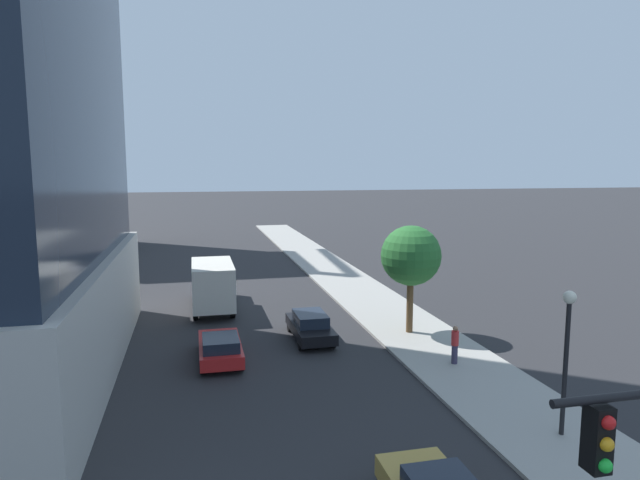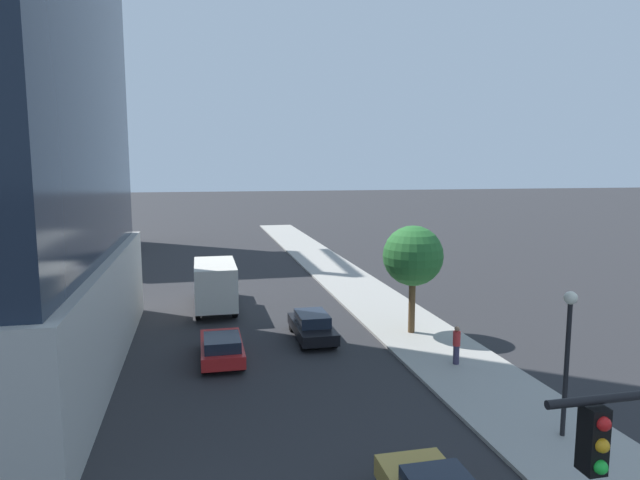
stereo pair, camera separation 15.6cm
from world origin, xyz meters
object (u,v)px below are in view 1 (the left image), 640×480
(street_lamp, at_px, (567,339))
(street_tree, at_px, (411,256))
(box_truck, at_px, (212,283))
(pedestrian_red_shirt, at_px, (455,344))
(car_red, at_px, (220,347))
(car_black, at_px, (310,326))
(construction_building, at_px, (40,93))

(street_lamp, relative_size, street_tree, 0.85)
(box_truck, height_order, pedestrian_red_shirt, box_truck)
(car_red, distance_m, box_truck, 9.81)
(car_black, bearing_deg, street_tree, -4.44)
(car_red, xyz_separation_m, pedestrian_red_shirt, (10.45, -3.08, 0.37))
(construction_building, relative_size, box_truck, 5.28)
(car_black, xyz_separation_m, car_red, (-4.83, -2.34, -0.04))
(construction_building, distance_m, street_lamp, 58.27)
(car_black, bearing_deg, car_red, -154.16)
(car_red, bearing_deg, construction_building, 112.66)
(construction_building, height_order, box_truck, construction_building)
(street_lamp, distance_m, car_black, 14.07)
(car_red, bearing_deg, street_tree, 10.56)
(car_black, bearing_deg, construction_building, 119.84)
(construction_building, distance_m, pedestrian_red_shirt, 52.90)
(street_tree, xyz_separation_m, box_truck, (-10.28, 7.83, -2.59))
(construction_building, xyz_separation_m, pedestrian_red_shirt, (26.98, -42.66, -15.84))
(construction_building, bearing_deg, street_lamp, -61.10)
(street_lamp, xyz_separation_m, car_black, (-6.04, 12.40, -2.73))
(street_lamp, distance_m, street_tree, 12.03)
(construction_building, bearing_deg, street_tree, -54.56)
(car_black, distance_m, pedestrian_red_shirt, 7.81)
(street_lamp, height_order, pedestrian_red_shirt, street_lamp)
(car_black, distance_m, car_red, 5.37)
(construction_building, distance_m, car_red, 45.85)
(street_tree, bearing_deg, street_lamp, -87.17)
(street_lamp, xyz_separation_m, box_truck, (-10.87, 19.82, -1.71))
(street_lamp, xyz_separation_m, street_tree, (-0.59, 11.98, 0.89))
(street_tree, distance_m, car_black, 6.56)
(car_red, bearing_deg, box_truck, 90.00)
(construction_building, bearing_deg, car_black, -60.16)
(car_black, xyz_separation_m, pedestrian_red_shirt, (5.62, -5.42, 0.32))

